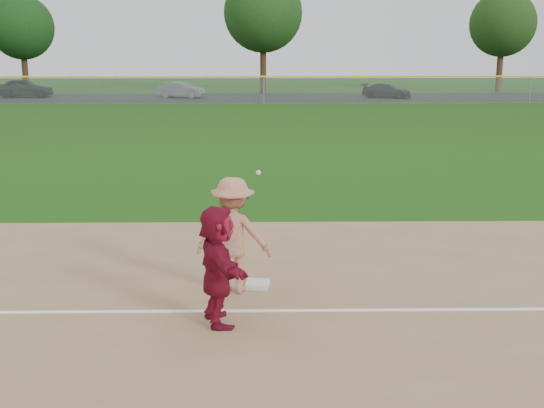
{
  "coord_description": "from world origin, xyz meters",
  "views": [
    {
      "loc": [
        -0.21,
        -11.36,
        4.32
      ],
      "look_at": [
        0.0,
        1.5,
        1.3
      ],
      "focal_mm": 45.0,
      "sensor_mm": 36.0,
      "label": 1
    }
  ],
  "objects_px": {
    "car_right": "(387,91)",
    "car_left": "(24,88)",
    "first_base": "(258,284)",
    "base_runner": "(218,265)",
    "car_mid": "(182,90)"
  },
  "relations": [
    {
      "from": "first_base",
      "to": "car_mid",
      "type": "xyz_separation_m",
      "value": [
        -6.49,
        45.28,
        0.59
      ]
    },
    {
      "from": "first_base",
      "to": "base_runner",
      "type": "bearing_deg",
      "value": -110.38
    },
    {
      "from": "car_right",
      "to": "car_left",
      "type": "bearing_deg",
      "value": 111.29
    },
    {
      "from": "car_mid",
      "to": "car_right",
      "type": "height_order",
      "value": "car_mid"
    },
    {
      "from": "base_runner",
      "to": "car_right",
      "type": "distance_m",
      "value": 47.86
    },
    {
      "from": "car_left",
      "to": "car_right",
      "type": "height_order",
      "value": "car_left"
    },
    {
      "from": "first_base",
      "to": "car_mid",
      "type": "distance_m",
      "value": 45.75
    },
    {
      "from": "base_runner",
      "to": "car_right",
      "type": "height_order",
      "value": "base_runner"
    },
    {
      "from": "base_runner",
      "to": "car_left",
      "type": "bearing_deg",
      "value": 6.09
    },
    {
      "from": "first_base",
      "to": "base_runner",
      "type": "distance_m",
      "value": 1.98
    },
    {
      "from": "car_left",
      "to": "first_base",
      "type": "bearing_deg",
      "value": -159.26
    },
    {
      "from": "car_left",
      "to": "car_mid",
      "type": "height_order",
      "value": "car_left"
    },
    {
      "from": "base_runner",
      "to": "car_mid",
      "type": "bearing_deg",
      "value": -8.56
    },
    {
      "from": "car_left",
      "to": "car_mid",
      "type": "xyz_separation_m",
      "value": [
        13.14,
        -0.64,
        -0.13
      ]
    },
    {
      "from": "base_runner",
      "to": "car_mid",
      "type": "distance_m",
      "value": 47.29
    }
  ]
}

